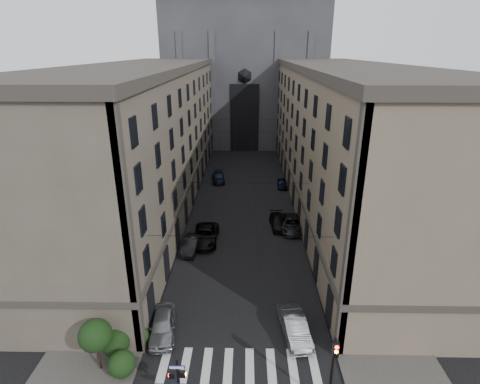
# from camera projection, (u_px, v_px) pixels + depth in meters

# --- Properties ---
(sidewalk_left) EXTENTS (7.00, 80.00, 0.15)m
(sidewalk_left) POSITION_uv_depth(u_px,v_px,m) (172.00, 198.00, 55.17)
(sidewalk_left) COLOR #383533
(sidewalk_left) RESTS_ON ground
(sidewalk_right) EXTENTS (7.00, 80.00, 0.15)m
(sidewalk_right) POSITION_uv_depth(u_px,v_px,m) (315.00, 199.00, 54.84)
(sidewalk_right) COLOR #383533
(sidewalk_right) RESTS_ON ground
(zebra_crossing) EXTENTS (11.00, 3.20, 0.01)m
(zebra_crossing) POSITION_uv_depth(u_px,v_px,m) (239.00, 365.00, 26.09)
(zebra_crossing) COLOR beige
(zebra_crossing) RESTS_ON ground
(building_left) EXTENTS (13.60, 60.60, 18.85)m
(building_left) POSITION_uv_depth(u_px,v_px,m) (147.00, 136.00, 51.91)
(building_left) COLOR #4F473D
(building_left) RESTS_ON ground
(building_right) EXTENTS (13.60, 60.60, 18.85)m
(building_right) POSITION_uv_depth(u_px,v_px,m) (341.00, 137.00, 51.47)
(building_right) COLOR brown
(building_right) RESTS_ON ground
(gothic_tower) EXTENTS (35.00, 23.00, 58.00)m
(gothic_tower) POSITION_uv_depth(u_px,v_px,m) (245.00, 62.00, 85.04)
(gothic_tower) COLOR #2D2D33
(gothic_tower) RESTS_ON ground
(pedestrian_signal_left) EXTENTS (1.02, 0.38, 4.00)m
(pedestrian_signal_left) POSITION_uv_depth(u_px,v_px,m) (178.00, 381.00, 22.05)
(pedestrian_signal_left) COLOR black
(pedestrian_signal_left) RESTS_ON ground
(traffic_light_right) EXTENTS (0.34, 0.50, 5.20)m
(traffic_light_right) POSITION_uv_depth(u_px,v_px,m) (333.00, 365.00, 21.95)
(traffic_light_right) COLOR black
(traffic_light_right) RESTS_ON ground
(shrub_cluster) EXTENTS (3.90, 4.40, 3.90)m
(shrub_cluster) POSITION_uv_depth(u_px,v_px,m) (112.00, 344.00, 25.59)
(shrub_cluster) COLOR black
(shrub_cluster) RESTS_ON sidewalk_left
(tram_wires) EXTENTS (14.00, 60.00, 0.43)m
(tram_wires) POSITION_uv_depth(u_px,v_px,m) (243.00, 152.00, 52.10)
(tram_wires) COLOR black
(tram_wires) RESTS_ON ground
(car_left_near) EXTENTS (2.51, 5.01, 1.64)m
(car_left_near) POSITION_uv_depth(u_px,v_px,m) (163.00, 325.00, 28.69)
(car_left_near) COLOR slate
(car_left_near) RESTS_ON ground
(car_left_midnear) EXTENTS (1.80, 4.55, 1.47)m
(car_left_midnear) POSITION_uv_depth(u_px,v_px,m) (191.00, 244.00, 40.76)
(car_left_midnear) COLOR black
(car_left_midnear) RESTS_ON ground
(car_left_midfar) EXTENTS (2.87, 6.01, 1.66)m
(car_left_midfar) POSITION_uv_depth(u_px,v_px,m) (205.00, 235.00, 42.52)
(car_left_midfar) COLOR black
(car_left_midfar) RESTS_ON ground
(car_left_far) EXTENTS (2.55, 5.12, 1.43)m
(car_left_far) POSITION_uv_depth(u_px,v_px,m) (218.00, 177.00, 62.13)
(car_left_far) COLOR black
(car_left_far) RESTS_ON ground
(car_right_near) EXTENTS (2.37, 5.09, 1.62)m
(car_right_near) POSITION_uv_depth(u_px,v_px,m) (295.00, 327.00, 28.54)
(car_right_near) COLOR slate
(car_right_near) RESTS_ON ground
(car_right_midnear) EXTENTS (2.75, 5.62, 1.54)m
(car_right_midnear) POSITION_uv_depth(u_px,v_px,m) (291.00, 224.00, 45.45)
(car_right_midnear) COLOR black
(car_right_midnear) RESTS_ON ground
(car_right_midfar) EXTENTS (2.36, 4.94, 1.39)m
(car_right_midfar) POSITION_uv_depth(u_px,v_px,m) (279.00, 222.00, 46.06)
(car_right_midfar) COLOR black
(car_right_midfar) RESTS_ON ground
(car_right_far) EXTENTS (1.66, 3.79, 1.27)m
(car_right_far) POSITION_uv_depth(u_px,v_px,m) (282.00, 183.00, 59.58)
(car_right_far) COLOR black
(car_right_far) RESTS_ON ground
(pedestrian) EXTENTS (0.57, 0.67, 1.56)m
(pedestrian) POSITION_uv_depth(u_px,v_px,m) (293.00, 327.00, 28.54)
(pedestrian) COLOR black
(pedestrian) RESTS_ON ground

